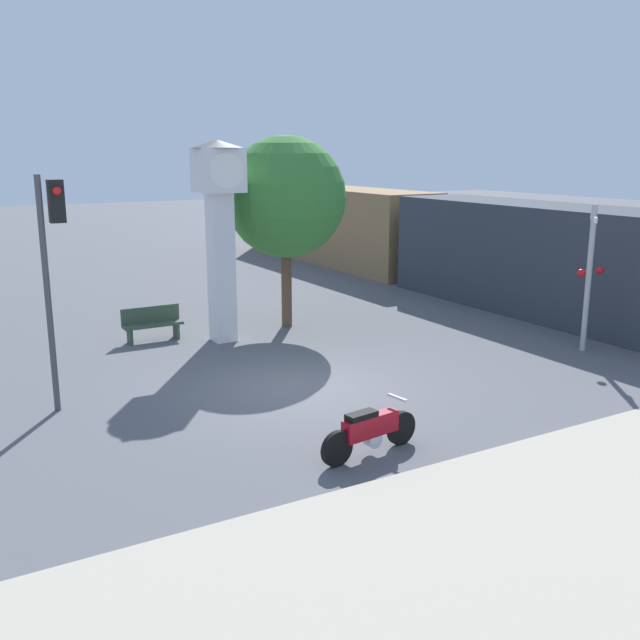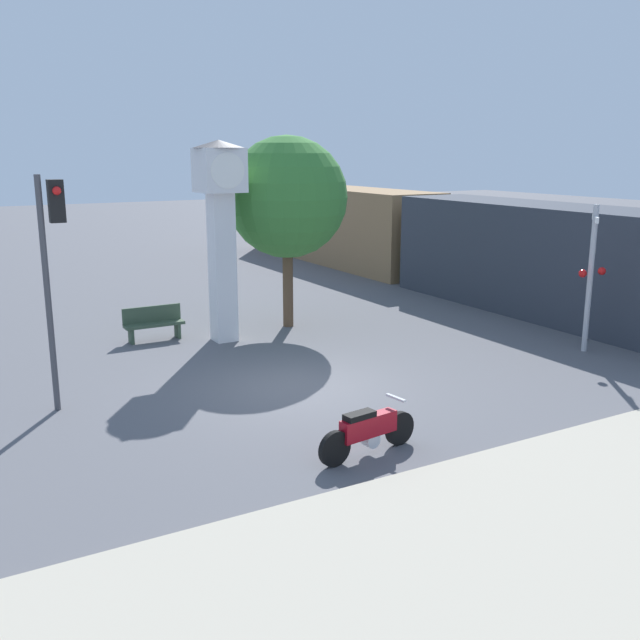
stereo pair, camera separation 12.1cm
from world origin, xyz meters
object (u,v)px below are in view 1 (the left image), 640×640
freight_train (423,239)px  street_tree (286,198)px  motorcycle (370,431)px  railroad_crossing_signal (589,272)px  clock_tower (220,211)px  bench (152,323)px  traffic_light (52,252)px

freight_train → street_tree: size_ratio=4.68×
motorcycle → railroad_crossing_signal: (8.40, 2.66, 1.60)m
motorcycle → street_tree: 9.87m
motorcycle → clock_tower: size_ratio=0.39×
freight_train → bench: size_ratio=15.94×
railroad_crossing_signal → street_tree: street_tree is taller
clock_tower → street_tree: bearing=14.7°
railroad_crossing_signal → bench: 11.47m
clock_tower → street_tree: 2.33m
street_tree → motorcycle: bearing=-108.8°
railroad_crossing_signal → clock_tower: bearing=144.0°
clock_tower → railroad_crossing_signal: (7.64, -5.56, -1.46)m
traffic_light → railroad_crossing_signal: traffic_light is taller
motorcycle → railroad_crossing_signal: bearing=9.7°
freight_train → traffic_light: traffic_light is taller
traffic_light → street_tree: size_ratio=0.84×
clock_tower → street_tree: (2.24, 0.59, 0.23)m
motorcycle → traffic_light: (-4.03, 4.86, 2.70)m
clock_tower → traffic_light: (-4.78, -3.36, -0.36)m
railroad_crossing_signal → traffic_light: bearing=170.0°
street_tree → bench: street_tree is taller
railroad_crossing_signal → street_tree: 8.36m
freight_train → traffic_light: size_ratio=5.56×
traffic_light → freight_train: bearing=27.2°
motorcycle → traffic_light: traffic_light is taller
motorcycle → bench: (-0.90, 9.19, 0.06)m
motorcycle → traffic_light: 6.87m
traffic_light → street_tree: street_tree is taller
traffic_light → railroad_crossing_signal: (12.42, -2.20, -1.10)m
motorcycle → bench: bearing=87.7°
railroad_crossing_signal → motorcycle: bearing=-162.4°
motorcycle → traffic_light: size_ratio=0.45×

